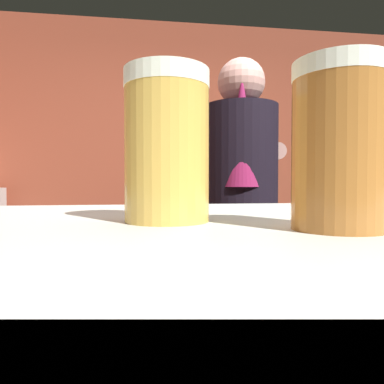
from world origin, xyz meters
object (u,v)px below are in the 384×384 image
at_px(pint_glass_near, 339,147).
at_px(bottle_olive_oil, 168,176).
at_px(knife_block, 326,195).
at_px(pint_glass_far, 167,147).
at_px(mixing_bowl, 201,211).
at_px(bottle_soy, 223,175).
at_px(bottle_vinegar, 186,175).
at_px(bottle_hot_sauce, 149,176).
at_px(chefs_knife, 268,214).
at_px(bartender, 241,212).

xyz_separation_m(pint_glass_near, bottle_olive_oil, (0.08, 3.10, 0.03)).
xyz_separation_m(knife_block, pint_glass_far, (-1.16, -1.82, 0.12)).
bearing_deg(pint_glass_near, bottle_olive_oil, 88.47).
relative_size(mixing_bowl, bottle_soy, 0.88).
xyz_separation_m(bottle_vinegar, bottle_hot_sauce, (-0.34, 0.09, -0.01)).
bearing_deg(bottle_soy, chefs_knife, -90.95).
relative_size(bartender, pint_glass_far, 11.65).
height_order(chefs_knife, bottle_soy, bottle_soy).
distance_m(bartender, knife_block, 0.92).
xyz_separation_m(bartender, pint_glass_near, (-0.30, -1.34, 0.17)).
bearing_deg(bottle_olive_oil, bottle_vinegar, -20.56).
bearing_deg(pint_glass_far, chefs_knife, 66.84).
distance_m(pint_glass_near, bottle_soy, 3.09).
bearing_deg(bottle_olive_oil, bottle_soy, -7.05).
relative_size(mixing_bowl, bottle_hot_sauce, 1.04).
bearing_deg(bottle_hot_sauce, mixing_bowl, -79.28).
height_order(bottle_olive_oil, bottle_soy, bottle_soy).
xyz_separation_m(knife_block, bottle_hot_sauce, (-1.12, 1.23, 0.14)).
xyz_separation_m(pint_glass_far, bottle_vinegar, (0.38, 2.96, 0.03)).
distance_m(bartender, pint_glass_near, 1.38).
bearing_deg(bartender, bottle_hot_sauce, 26.36).
bearing_deg(bottle_hot_sauce, pint_glass_near, -88.37).
bearing_deg(mixing_bowl, bartender, -72.04).
height_order(bartender, mixing_bowl, bartender).
xyz_separation_m(bottle_hot_sauce, bottle_soy, (0.69, -0.09, 0.01)).
bearing_deg(chefs_knife, bartender, -141.76).
bearing_deg(mixing_bowl, pint_glass_far, -100.54).
distance_m(bartender, bottle_olive_oil, 1.78).
height_order(knife_block, pint_glass_far, pint_glass_far).
distance_m(knife_block, bottle_hot_sauce, 1.67).
distance_m(knife_block, pint_glass_far, 2.16).
height_order(mixing_bowl, bottle_vinegar, bottle_vinegar).
bearing_deg(knife_block, bottle_hot_sauce, 132.42).
bearing_deg(bottle_vinegar, bartender, -88.25).
distance_m(bottle_hot_sauce, bottle_soy, 0.70).
bearing_deg(bottle_vinegar, mixing_bowl, -93.23).
distance_m(bartender, bottle_vinegar, 1.71).
bearing_deg(bottle_vinegar, pint_glass_near, -94.68).
distance_m(bartender, bottle_soy, 1.73).
height_order(pint_glass_far, bottle_hot_sauce, bottle_hot_sauce).
bearing_deg(pint_glass_far, mixing_bowl, 79.46).
distance_m(bartender, bottle_hot_sauce, 1.83).
distance_m(chefs_knife, bottle_hot_sauce, 1.55).
bearing_deg(pint_glass_near, mixing_bowl, 84.22).
bearing_deg(bottle_hot_sauce, chefs_knife, -64.00).
distance_m(knife_block, pint_glass_near, 2.16).
bearing_deg(knife_block, pint_glass_near, -118.53).
height_order(pint_glass_near, bottle_olive_oil, bottle_olive_oil).
xyz_separation_m(pint_glass_far, bottle_olive_oil, (0.21, 3.02, 0.02)).
bearing_deg(knife_block, chefs_knife, -161.59).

